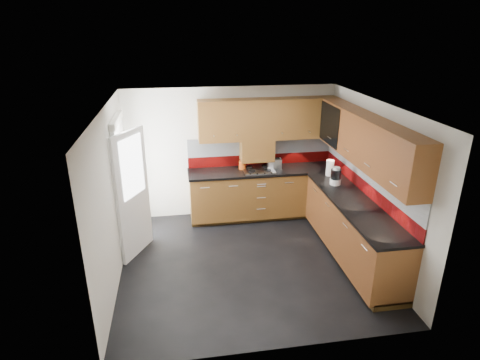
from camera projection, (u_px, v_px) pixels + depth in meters
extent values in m
cube|color=black|center=(248.00, 262.00, 6.17)|extent=(4.00, 3.80, 0.02)
cube|color=white|center=(249.00, 102.00, 5.27)|extent=(4.00, 3.80, 0.10)
cube|color=beige|center=(231.00, 152.00, 7.42)|extent=(4.00, 0.08, 2.64)
cube|color=beige|center=(281.00, 260.00, 4.04)|extent=(4.00, 0.08, 2.64)
cube|color=beige|center=(108.00, 199.00, 5.44)|extent=(0.08, 3.80, 2.64)
cube|color=beige|center=(376.00, 182.00, 6.02)|extent=(0.08, 3.80, 2.64)
cube|color=brown|center=(263.00, 193.00, 7.46)|extent=(2.70, 0.60, 0.95)
cube|color=brown|center=(352.00, 229.00, 6.14)|extent=(0.60, 2.60, 0.95)
cube|color=#432E12|center=(262.00, 213.00, 7.64)|extent=(2.70, 0.54, 0.10)
cube|color=#432E12|center=(351.00, 253.00, 6.30)|extent=(0.54, 2.60, 0.10)
cube|color=black|center=(263.00, 171.00, 7.28)|extent=(2.72, 0.62, 0.04)
cube|color=black|center=(355.00, 204.00, 5.96)|extent=(0.62, 2.60, 0.04)
cube|color=maroon|center=(260.00, 159.00, 7.51)|extent=(2.70, 0.02, 0.20)
cube|color=silver|center=(261.00, 146.00, 7.41)|extent=(2.70, 0.02, 0.34)
cube|color=maroon|center=(365.00, 187.00, 6.25)|extent=(0.02, 3.20, 0.20)
cube|color=silver|center=(367.00, 171.00, 6.15)|extent=(0.02, 3.20, 0.34)
cube|color=brown|center=(269.00, 119.00, 7.09)|extent=(2.50, 0.33, 0.72)
cube|color=brown|center=(367.00, 141.00, 5.79)|extent=(0.33, 2.87, 0.72)
cube|color=silver|center=(262.00, 133.00, 6.99)|extent=(1.80, 0.01, 0.16)
cube|color=silver|center=(355.00, 156.00, 5.80)|extent=(0.01, 2.00, 0.16)
cube|color=brown|center=(257.00, 150.00, 7.27)|extent=(0.60, 0.33, 0.40)
cube|color=black|center=(329.00, 124.00, 6.71)|extent=(0.01, 0.80, 0.66)
cube|color=#FFD18C|center=(347.00, 124.00, 6.76)|extent=(0.01, 0.76, 0.64)
cube|color=black|center=(339.00, 123.00, 6.73)|extent=(0.29, 0.76, 0.01)
cylinder|color=black|center=(346.00, 120.00, 6.46)|extent=(0.07, 0.07, 0.16)
cylinder|color=black|center=(342.00, 118.00, 6.60)|extent=(0.07, 0.07, 0.16)
cylinder|color=white|center=(338.00, 116.00, 6.74)|extent=(0.07, 0.07, 0.16)
cylinder|color=black|center=(335.00, 114.00, 6.88)|extent=(0.07, 0.07, 0.16)
cube|color=white|center=(123.00, 186.00, 6.35)|extent=(0.06, 0.95, 2.04)
cube|color=white|center=(133.00, 195.00, 6.06)|extent=(0.42, 0.73, 1.98)
cube|color=white|center=(132.00, 167.00, 5.90)|extent=(0.28, 0.50, 0.90)
cube|color=silver|center=(258.00, 170.00, 7.25)|extent=(0.56, 0.48, 0.02)
torus|color=black|center=(252.00, 171.00, 7.11)|extent=(0.12, 0.12, 0.02)
torus|color=black|center=(268.00, 170.00, 7.15)|extent=(0.12, 0.12, 0.02)
torus|color=black|center=(249.00, 167.00, 7.32)|extent=(0.12, 0.12, 0.02)
torus|color=black|center=(265.00, 166.00, 7.37)|extent=(0.12, 0.12, 0.02)
cube|color=black|center=(261.00, 174.00, 7.03)|extent=(0.42, 0.04, 0.02)
cylinder|color=#C44A12|center=(242.00, 165.00, 7.29)|extent=(0.12, 0.12, 0.15)
cylinder|color=brown|center=(242.00, 155.00, 7.24)|extent=(0.06, 0.02, 0.31)
cylinder|color=brown|center=(243.00, 155.00, 7.24)|extent=(0.05, 0.04, 0.29)
cylinder|color=brown|center=(242.00, 154.00, 7.23)|extent=(0.06, 0.03, 0.33)
cylinder|color=brown|center=(243.00, 156.00, 7.24)|extent=(0.04, 0.05, 0.27)
cylinder|color=brown|center=(241.00, 155.00, 7.23)|extent=(0.04, 0.05, 0.30)
cube|color=silver|center=(274.00, 163.00, 7.34)|extent=(0.27, 0.18, 0.17)
cube|color=black|center=(274.00, 159.00, 7.30)|extent=(0.19, 0.04, 0.01)
cube|color=black|center=(274.00, 158.00, 7.34)|extent=(0.19, 0.04, 0.01)
cylinder|color=white|center=(335.00, 181.00, 6.60)|extent=(0.18, 0.18, 0.10)
cylinder|color=black|center=(336.00, 174.00, 6.56)|extent=(0.17, 0.17, 0.16)
cylinder|color=white|center=(336.00, 168.00, 6.52)|extent=(0.12, 0.12, 0.04)
cylinder|color=white|center=(330.00, 168.00, 6.96)|extent=(0.17, 0.17, 0.28)
cube|color=red|center=(330.00, 174.00, 7.06)|extent=(0.15, 0.13, 0.01)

